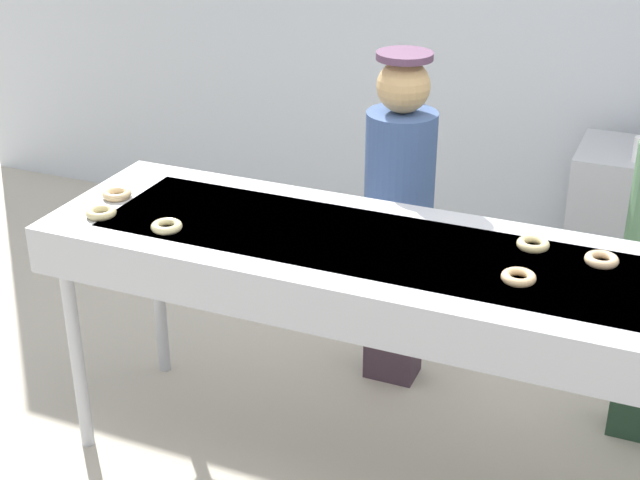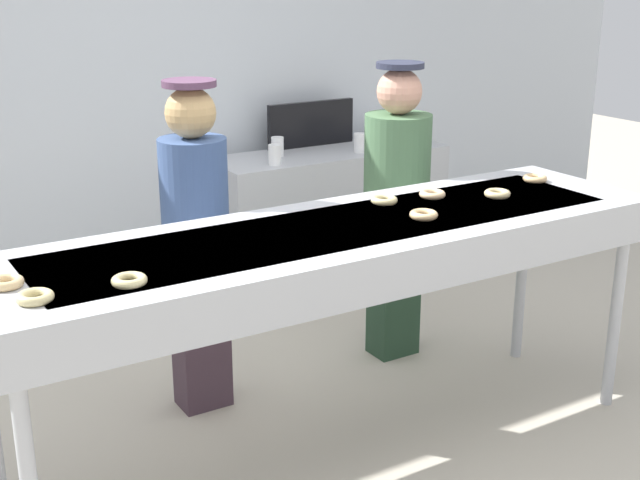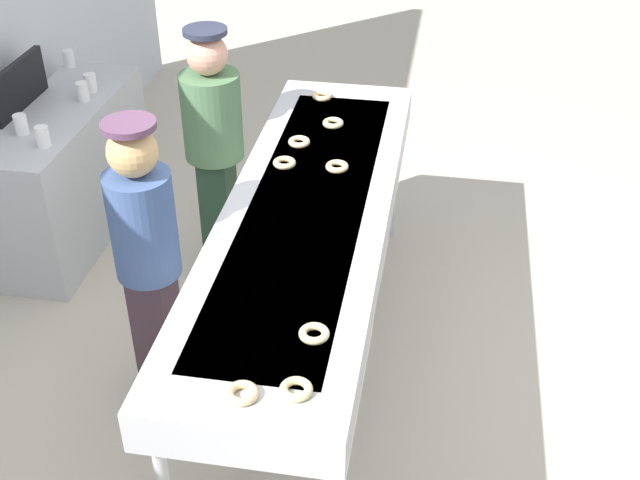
% 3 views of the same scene
% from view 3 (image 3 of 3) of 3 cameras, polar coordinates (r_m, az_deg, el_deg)
% --- Properties ---
extents(ground_plane, '(16.00, 16.00, 0.00)m').
position_cam_3_polar(ground_plane, '(4.56, -0.76, -8.76)').
color(ground_plane, beige).
extents(fryer_conveyor, '(2.94, 0.79, 1.05)m').
position_cam_3_polar(fryer_conveyor, '(3.97, -0.86, 1.41)').
color(fryer_conveyor, '#B7BABF').
rests_on(fryer_conveyor, ground).
extents(plain_donut_0, '(0.14, 0.14, 0.03)m').
position_cam_3_polar(plain_donut_0, '(5.00, 0.15, 10.12)').
color(plain_donut_0, '#F5C485').
rests_on(plain_donut_0, fryer_conveyor).
extents(plain_donut_1, '(0.14, 0.14, 0.03)m').
position_cam_3_polar(plain_donut_1, '(4.21, 1.21, 5.20)').
color(plain_donut_1, '#F7C889').
rests_on(plain_donut_1, fryer_conveyor).
extents(plain_donut_2, '(0.16, 0.16, 0.03)m').
position_cam_3_polar(plain_donut_2, '(2.90, -1.70, -10.48)').
color(plain_donut_2, beige).
rests_on(plain_donut_2, fryer_conveyor).
extents(plain_donut_3, '(0.16, 0.16, 0.03)m').
position_cam_3_polar(plain_donut_3, '(3.12, -0.42, -6.62)').
color(plain_donut_3, beige).
rests_on(plain_donut_3, fryer_conveyor).
extents(plain_donut_4, '(0.16, 0.16, 0.03)m').
position_cam_3_polar(plain_donut_4, '(4.46, -1.48, 6.94)').
color(plain_donut_4, '#F3C892').
rests_on(plain_donut_4, fryer_conveyor).
extents(plain_donut_5, '(0.17, 0.17, 0.03)m').
position_cam_3_polar(plain_donut_5, '(2.90, -5.52, -10.71)').
color(plain_donut_5, '#EFC88B').
rests_on(plain_donut_5, fryer_conveyor).
extents(plain_donut_6, '(0.12, 0.12, 0.03)m').
position_cam_3_polar(plain_donut_6, '(4.66, 0.93, 8.25)').
color(plain_donut_6, beige).
rests_on(plain_donut_6, fryer_conveyor).
extents(plain_donut_7, '(0.16, 0.16, 0.03)m').
position_cam_3_polar(plain_donut_7, '(4.25, -2.52, 5.46)').
color(plain_donut_7, beige).
rests_on(plain_donut_7, fryer_conveyor).
extents(worker_baker, '(0.35, 0.35, 1.60)m').
position_cam_3_polar(worker_baker, '(4.83, -7.49, 6.93)').
color(worker_baker, '#223D29').
rests_on(worker_baker, ground).
extents(worker_assistant, '(0.31, 0.31, 1.59)m').
position_cam_3_polar(worker_assistant, '(3.92, -12.07, -1.08)').
color(worker_assistant, '#3F2D38').
rests_on(worker_assistant, ground).
extents(prep_counter, '(1.58, 0.54, 0.91)m').
position_cam_3_polar(prep_counter, '(5.66, -17.33, 4.58)').
color(prep_counter, '#B7BABF').
rests_on(prep_counter, ground).
extents(paper_cup_0, '(0.08, 0.08, 0.12)m').
position_cam_3_polar(paper_cup_0, '(5.19, -20.34, 7.65)').
color(paper_cup_0, white).
rests_on(paper_cup_0, prep_counter).
extents(paper_cup_1, '(0.08, 0.08, 0.12)m').
position_cam_3_polar(paper_cup_1, '(4.99, -18.97, 6.92)').
color(paper_cup_1, white).
rests_on(paper_cup_1, prep_counter).
extents(paper_cup_2, '(0.08, 0.08, 0.12)m').
position_cam_3_polar(paper_cup_2, '(6.09, -17.30, 12.12)').
color(paper_cup_2, white).
rests_on(paper_cup_2, prep_counter).
extents(paper_cup_3, '(0.08, 0.08, 0.12)m').
position_cam_3_polar(paper_cup_3, '(5.52, -16.40, 10.01)').
color(paper_cup_3, white).
rests_on(paper_cup_3, prep_counter).
extents(paper_cup_4, '(0.08, 0.08, 0.12)m').
position_cam_3_polar(paper_cup_4, '(5.64, -15.89, 10.61)').
color(paper_cup_4, white).
rests_on(paper_cup_4, prep_counter).
extents(menu_display, '(0.64, 0.04, 0.30)m').
position_cam_3_polar(menu_display, '(5.51, -20.48, 10.16)').
color(menu_display, black).
rests_on(menu_display, prep_counter).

